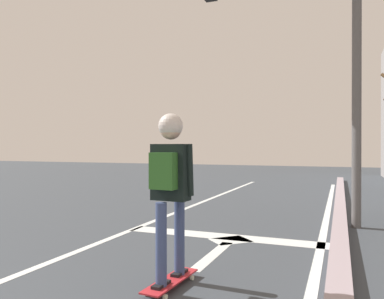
# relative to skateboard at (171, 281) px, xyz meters

# --- Properties ---
(lane_line_center) EXTENTS (0.12, 20.00, 0.01)m
(lane_line_center) POSITION_rel_skateboard_xyz_m (-1.74, 1.82, -0.06)
(lane_line_center) COLOR silver
(lane_line_center) RESTS_ON ground
(lane_line_curbside) EXTENTS (0.12, 20.00, 0.01)m
(lane_line_curbside) POSITION_rel_skateboard_xyz_m (1.34, 1.82, -0.06)
(lane_line_curbside) COLOR silver
(lane_line_curbside) RESTS_ON ground
(stop_bar) EXTENTS (3.23, 0.40, 0.01)m
(stop_bar) POSITION_rel_skateboard_xyz_m (-0.13, 2.28, -0.06)
(stop_bar) COLOR silver
(stop_bar) RESTS_ON ground
(lane_arrow_stem) EXTENTS (0.16, 1.40, 0.01)m
(lane_arrow_stem) POSITION_rel_skateboard_xyz_m (0.03, 1.24, -0.06)
(lane_arrow_stem) COLOR silver
(lane_arrow_stem) RESTS_ON ground
(lane_arrow_head) EXTENTS (0.71, 0.71, 0.01)m
(lane_arrow_head) POSITION_rel_skateboard_xyz_m (0.03, 2.09, -0.06)
(lane_arrow_head) COLOR silver
(lane_arrow_head) RESTS_ON ground
(curb_strip) EXTENTS (0.24, 24.00, 0.14)m
(curb_strip) POSITION_rel_skateboard_xyz_m (1.59, 1.82, 0.00)
(curb_strip) COLOR #A4929B
(curb_strip) RESTS_ON ground
(skateboard) EXTENTS (0.28, 0.86, 0.08)m
(skateboard) POSITION_rel_skateboard_xyz_m (0.00, 0.00, 0.00)
(skateboard) COLOR red
(skateboard) RESTS_ON ground
(skater) EXTENTS (0.47, 0.63, 1.69)m
(skater) POSITION_rel_skateboard_xyz_m (-0.00, -0.02, 1.09)
(skater) COLOR #3A4976
(skater) RESTS_ON skateboard
(traffic_signal_mast) EXTENTS (3.73, 0.34, 5.45)m
(traffic_signal_mast) POSITION_rel_skateboard_xyz_m (0.82, 3.78, 3.87)
(traffic_signal_mast) COLOR #5B5959
(traffic_signal_mast) RESTS_ON ground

